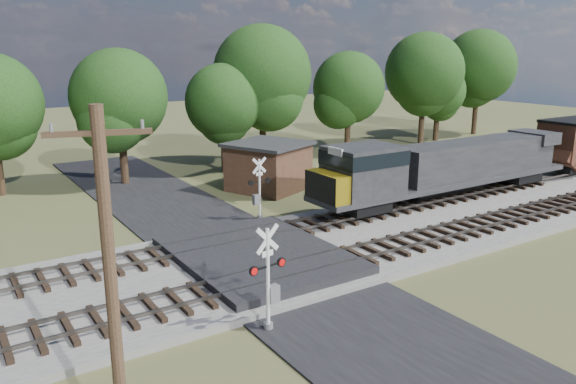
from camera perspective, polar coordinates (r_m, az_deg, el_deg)
ground at (r=26.14m, az=-2.50°, el=-7.62°), size 160.00×160.00×0.00m
ballast_bed at (r=32.33m, az=12.52°, el=-3.30°), size 140.00×10.00×0.30m
road at (r=26.13m, az=-2.50°, el=-7.54°), size 7.00×60.00×0.08m
crossing_panel at (r=26.43m, az=-3.06°, el=-6.64°), size 7.00×9.00×0.62m
track_near at (r=26.11m, az=5.71°, el=-6.74°), size 140.00×2.60×0.33m
track_far at (r=29.93m, az=-0.26°, el=-3.86°), size 140.00×2.60×0.33m
crossing_signal_near at (r=20.06m, az=-1.87°, el=-9.63°), size 1.59×0.38×3.95m
crossing_signal_far at (r=32.61m, az=-3.01°, el=-0.24°), size 1.51×0.33×3.74m
utility_pole at (r=12.99m, az=-17.46°, el=-9.83°), size 2.08×0.70×8.74m
equipment_shed at (r=39.67m, az=-2.00°, el=2.68°), size 6.55×6.55×3.40m
treeline at (r=46.97m, az=-4.54°, el=10.71°), size 80.12×11.71×11.90m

